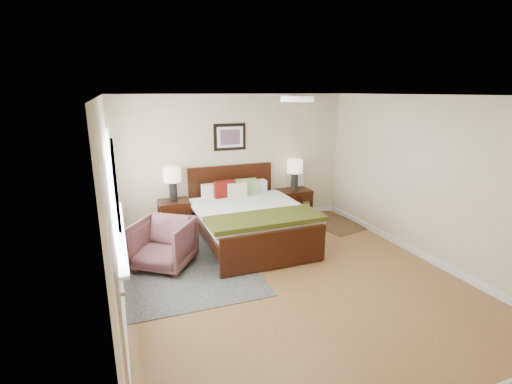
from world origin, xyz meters
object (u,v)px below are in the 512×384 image
nightstand_left (174,208)px  rug_persian (188,264)px  nightstand_right (294,202)px  armchair (163,244)px  lamp_left (172,178)px  lamp_right (295,169)px  bed (249,213)px

nightstand_left → rug_persian: 1.35m
nightstand_right → armchair: (-2.77, -1.21, -0.01)m
armchair → lamp_left: bearing=109.2°
lamp_left → lamp_right: size_ratio=1.00×
bed → nightstand_left: (-1.13, 0.81, -0.01)m
bed → nightstand_right: 1.53m
bed → nightstand_right: (1.28, 0.82, -0.16)m
armchair → rug_persian: bearing=27.5°
bed → rug_persian: bed is taller
bed → armchair: bearing=-165.4°
armchair → bed: bearing=50.2°
nightstand_left → lamp_left: (0.00, 0.02, 0.54)m
lamp_right → armchair: (-2.77, -1.22, -0.68)m
armchair → rug_persian: armchair is taller
nightstand_left → bed: bearing=-35.7°
bed → nightstand_left: size_ratio=3.31×
lamp_left → lamp_right: (2.41, 0.00, -0.03)m
bed → lamp_right: bearing=33.1°
armchair → rug_persian: size_ratio=0.31×
nightstand_left → lamp_left: lamp_left is taller
nightstand_right → rug_persian: (-2.44, -1.26, -0.37)m
nightstand_right → bed: bearing=-147.3°
lamp_left → nightstand_left: bearing=-90.0°
lamp_left → rug_persian: lamp_left is taller
rug_persian → lamp_left: bearing=90.1°
lamp_left → lamp_right: bearing=0.0°
bed → nightstand_left: bearing=144.3°
rug_persian → nightstand_left: bearing=90.1°
bed → rug_persian: (-1.16, -0.44, -0.53)m
nightstand_left → armchair: (-0.36, -1.20, -0.16)m
nightstand_left → lamp_right: 2.46m
lamp_left → lamp_right: 2.41m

